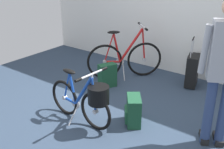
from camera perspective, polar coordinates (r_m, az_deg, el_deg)
ground_plane at (r=3.79m, az=-0.64°, el=-9.13°), size 6.01×6.01×0.00m
folding_bike_foreground at (r=3.51m, az=-5.39°, el=-5.04°), size 1.08×0.53×0.77m
display_bike_left at (r=4.94m, az=2.64°, el=3.35°), size 0.97×1.01×0.95m
visitor_near_wall at (r=3.10m, az=22.11°, el=1.65°), size 0.48×0.37×1.69m
rolling_suitcase at (r=4.80m, az=16.24°, el=0.85°), size 0.26×0.39×0.83m
backpack_on_floor at (r=4.61m, az=-0.99°, el=-0.24°), size 0.27×0.33×0.40m
handbag_on_floor at (r=3.61m, az=4.43°, el=-7.44°), size 0.33×0.36×0.38m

